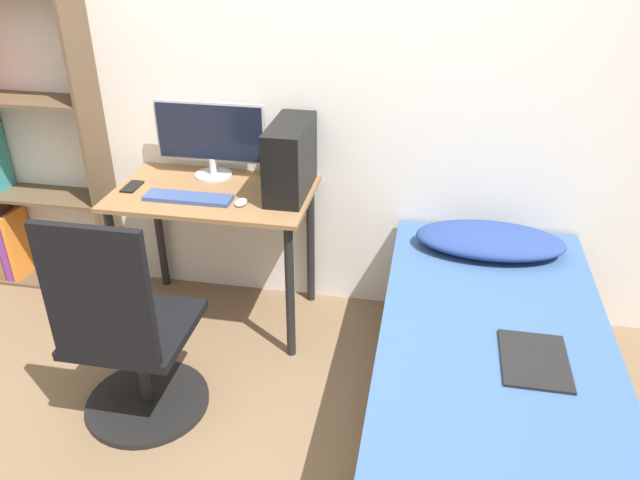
% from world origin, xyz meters
% --- Properties ---
extents(wall_back, '(8.00, 0.05, 2.50)m').
position_xyz_m(wall_back, '(0.00, 1.42, 1.25)').
color(wall_back, silver).
rests_on(wall_back, ground_plane).
extents(desk, '(0.98, 0.60, 0.75)m').
position_xyz_m(desk, '(-0.34, 1.10, 0.62)').
color(desk, brown).
rests_on(desk, ground_plane).
extents(bookshelf, '(0.76, 0.25, 1.65)m').
position_xyz_m(bookshelf, '(-1.56, 1.28, 0.80)').
color(bookshelf, brown).
rests_on(bookshelf, ground_plane).
extents(office_chair, '(0.54, 0.54, 1.02)m').
position_xyz_m(office_chair, '(-0.46, 0.31, 0.38)').
color(office_chair, black).
rests_on(office_chair, ground_plane).
extents(bed, '(0.92, 1.99, 0.53)m').
position_xyz_m(bed, '(1.01, 0.41, 0.26)').
color(bed, '#4C3D2D').
rests_on(bed, ground_plane).
extents(pillow, '(0.70, 0.36, 0.11)m').
position_xyz_m(pillow, '(1.01, 1.14, 0.59)').
color(pillow, navy).
rests_on(pillow, bed).
extents(magazine, '(0.24, 0.32, 0.01)m').
position_xyz_m(magazine, '(1.14, 0.33, 0.54)').
color(magazine, black).
rests_on(magazine, bed).
extents(monitor, '(0.57, 0.19, 0.39)m').
position_xyz_m(monitor, '(-0.40, 1.29, 0.96)').
color(monitor, '#B7B7BC').
rests_on(monitor, desk).
extents(keyboard, '(0.42, 0.11, 0.02)m').
position_xyz_m(keyboard, '(-0.42, 0.98, 0.76)').
color(keyboard, '#33477A').
rests_on(keyboard, desk).
extents(pc_tower, '(0.17, 0.43, 0.35)m').
position_xyz_m(pc_tower, '(0.04, 1.16, 0.92)').
color(pc_tower, black).
rests_on(pc_tower, desk).
extents(mouse, '(0.06, 0.09, 0.02)m').
position_xyz_m(mouse, '(-0.16, 0.98, 0.76)').
color(mouse, silver).
rests_on(mouse, desk).
extents(phone, '(0.07, 0.14, 0.01)m').
position_xyz_m(phone, '(-0.75, 1.07, 0.75)').
color(phone, black).
rests_on(phone, desk).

